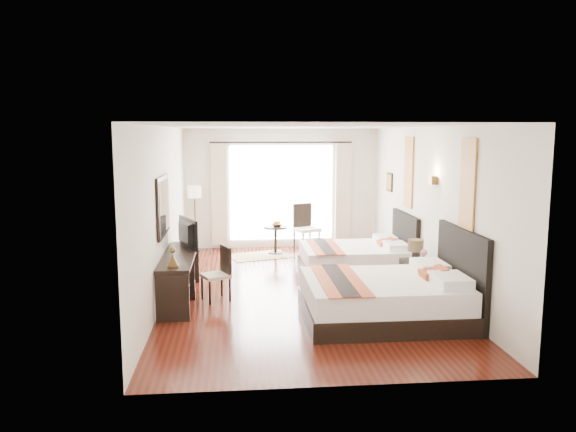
{
  "coord_description": "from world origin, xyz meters",
  "views": [
    {
      "loc": [
        -1.06,
        -9.36,
        2.69
      ],
      "look_at": [
        -0.15,
        0.38,
        1.24
      ],
      "focal_mm": 35.0,
      "sensor_mm": 36.0,
      "label": 1
    }
  ],
  "objects": [
    {
      "name": "vase",
      "position": [
        2.01,
        -0.57,
        0.57
      ],
      "size": [
        0.16,
        0.16,
        0.13
      ],
      "primitive_type": "imported",
      "rotation": [
        0.0,
        0.0,
        -0.3
      ],
      "color": "black",
      "rests_on": "nightstand"
    },
    {
      "name": "wall_headboard",
      "position": [
        2.25,
        0.0,
        1.4
      ],
      "size": [
        0.01,
        7.5,
        2.8
      ],
      "primitive_type": "cube",
      "color": "silver",
      "rests_on": "floor"
    },
    {
      "name": "table_lamp",
      "position": [
        1.94,
        -0.32,
        0.78
      ],
      "size": [
        0.26,
        0.26,
        0.42
      ],
      "color": "black",
      "rests_on": "nightstand"
    },
    {
      "name": "floor",
      "position": [
        0.0,
        0.0,
        -0.01
      ],
      "size": [
        4.5,
        7.5,
        0.01
      ],
      "primitive_type": "cube",
      "color": "#3C120A",
      "rests_on": "ground"
    },
    {
      "name": "wall_window",
      "position": [
        0.0,
        3.75,
        1.4
      ],
      "size": [
        4.5,
        0.01,
        2.8
      ],
      "primitive_type": "cube",
      "color": "silver",
      "rests_on": "floor"
    },
    {
      "name": "desk_chair",
      "position": [
        -1.39,
        -0.46,
        0.27
      ],
      "size": [
        0.54,
        0.54,
        0.88
      ],
      "rotation": [
        0.0,
        0.0,
        3.55
      ],
      "color": "beige",
      "rests_on": "floor"
    },
    {
      "name": "wall_sconce",
      "position": [
        2.19,
        -0.37,
        1.92
      ],
      "size": [
        0.1,
        0.14,
        0.14
      ],
      "primitive_type": "cube",
      "color": "#473319",
      "rests_on": "wall_headboard"
    },
    {
      "name": "art_panel_far",
      "position": [
        2.23,
        1.09,
        1.95
      ],
      "size": [
        0.03,
        0.5,
        1.35
      ],
      "primitive_type": "cube",
      "color": "#934615",
      "rests_on": "wall_headboard"
    },
    {
      "name": "drape_left",
      "position": [
        -1.45,
        3.63,
        1.28
      ],
      "size": [
        0.35,
        0.14,
        2.35
      ],
      "primitive_type": "cube",
      "color": "beige",
      "rests_on": "floor"
    },
    {
      "name": "nightstand",
      "position": [
        1.97,
        -0.37,
        0.28
      ],
      "size": [
        0.47,
        0.58,
        0.56
      ],
      "primitive_type": "cube",
      "color": "black",
      "rests_on": "floor"
    },
    {
      "name": "ceiling",
      "position": [
        0.0,
        0.0,
        2.79
      ],
      "size": [
        4.5,
        7.5,
        0.02
      ],
      "primitive_type": "cube",
      "color": "white",
      "rests_on": "wall_headboard"
    },
    {
      "name": "bed_near",
      "position": [
        1.14,
        -1.67,
        0.34
      ],
      "size": [
        2.34,
        1.83,
        1.33
      ],
      "color": "black",
      "rests_on": "floor"
    },
    {
      "name": "wall_desk",
      "position": [
        -2.25,
        0.0,
        1.4
      ],
      "size": [
        0.01,
        7.5,
        2.8
      ],
      "primitive_type": "cube",
      "color": "silver",
      "rests_on": "floor"
    },
    {
      "name": "mirror_glass",
      "position": [
        -2.19,
        -0.4,
        1.55
      ],
      "size": [
        0.01,
        1.12,
        0.82
      ],
      "primitive_type": "cube",
      "color": "white",
      "rests_on": "mirror_frame"
    },
    {
      "name": "bronze_figurine",
      "position": [
        -1.99,
        -1.29,
        0.89
      ],
      "size": [
        0.18,
        0.18,
        0.26
      ],
      "primitive_type": null,
      "rotation": [
        0.0,
        0.0,
        0.05
      ],
      "color": "#473319",
      "rests_on": "console_desk"
    },
    {
      "name": "wall_entry",
      "position": [
        0.0,
        -3.75,
        1.4
      ],
      "size": [
        4.5,
        0.01,
        2.8
      ],
      "primitive_type": "cube",
      "color": "silver",
      "rests_on": "floor"
    },
    {
      "name": "floor_lamp",
      "position": [
        -2.0,
        3.41,
        1.27
      ],
      "size": [
        0.3,
        0.3,
        1.51
      ],
      "color": "black",
      "rests_on": "floor"
    },
    {
      "name": "fruit_bowl",
      "position": [
        -0.16,
        2.98,
        0.65
      ],
      "size": [
        0.3,
        0.3,
        0.06
      ],
      "primitive_type": "imported",
      "rotation": [
        0.0,
        0.0,
        0.37
      ],
      "color": "#432F17",
      "rests_on": "side_table"
    },
    {
      "name": "sheer_curtain",
      "position": [
        0.0,
        3.67,
        1.3
      ],
      "size": [
        2.3,
        0.02,
        2.1
      ],
      "primitive_type": "cube",
      "color": "white",
      "rests_on": "wall_window"
    },
    {
      "name": "art_panel_near",
      "position": [
        2.23,
        -1.67,
        1.95
      ],
      "size": [
        0.03,
        0.5,
        1.35
      ],
      "primitive_type": "cube",
      "color": "#934615",
      "rests_on": "wall_headboard"
    },
    {
      "name": "side_table",
      "position": [
        -0.19,
        3.0,
        0.31
      ],
      "size": [
        0.54,
        0.54,
        0.62
      ],
      "primitive_type": "cylinder",
      "color": "black",
      "rests_on": "floor"
    },
    {
      "name": "window_glass",
      "position": [
        0.0,
        3.73,
        1.3
      ],
      "size": [
        2.4,
        0.02,
        2.2
      ],
      "primitive_type": "cube",
      "color": "white",
      "rests_on": "wall_window"
    },
    {
      "name": "console_desk",
      "position": [
        -1.99,
        -0.4,
        0.38
      ],
      "size": [
        0.5,
        2.2,
        0.76
      ],
      "primitive_type": "cube",
      "color": "black",
      "rests_on": "floor"
    },
    {
      "name": "window_chair",
      "position": [
        0.54,
        3.28,
        0.33
      ],
      "size": [
        0.65,
        0.65,
        1.08
      ],
      "rotation": [
        0.0,
        0.0,
        -1.18
      ],
      "color": "beige",
      "rests_on": "floor"
    },
    {
      "name": "television",
      "position": [
        -1.97,
        0.15,
        1.01
      ],
      "size": [
        0.45,
        0.85,
        0.51
      ],
      "primitive_type": "imported",
      "rotation": [
        0.0,
        0.0,
        1.97
      ],
      "color": "black",
      "rests_on": "console_desk"
    },
    {
      "name": "drape_right",
      "position": [
        1.45,
        3.63,
        1.28
      ],
      "size": [
        0.35,
        0.14,
        2.35
      ],
      "primitive_type": "cube",
      "color": "beige",
      "rests_on": "floor"
    },
    {
      "name": "bed_far",
      "position": [
        1.27,
        1.09,
        0.3
      ],
      "size": [
        2.06,
        1.61,
        1.16
      ],
      "color": "black",
      "rests_on": "floor"
    },
    {
      "name": "jute_rug",
      "position": [
        -0.57,
        2.77,
        0.01
      ],
      "size": [
        1.5,
        1.23,
        0.01
      ],
      "primitive_type": "cube",
      "rotation": [
        0.0,
        0.0,
        0.32
      ],
      "color": "tan",
      "rests_on": "floor"
    },
    {
      "name": "mirror_frame",
      "position": [
        -2.22,
        -0.4,
        1.55
      ],
      "size": [
        0.04,
        1.25,
        0.95
      ],
      "primitive_type": "cube",
      "color": "black",
      "rests_on": "wall_desk"
    }
  ]
}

